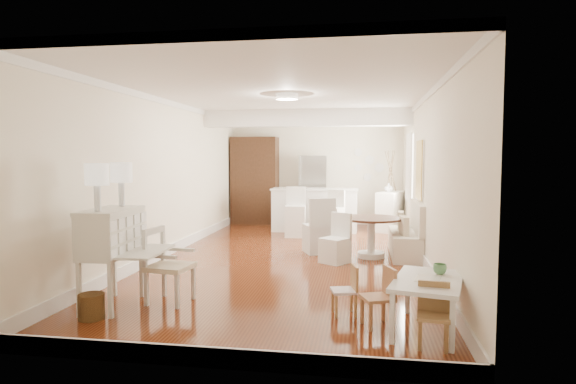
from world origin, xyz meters
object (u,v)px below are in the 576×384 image
(kids_chair_a, at_px, (377,297))
(slip_chair_near, at_px, (335,238))
(bar_stool_right, at_px, (333,213))
(sideboard, at_px, (390,211))
(secretary_bureau, at_px, (112,258))
(fridge, at_px, (326,191))
(gustavian_armchair, at_px, (170,265))
(kids_chair_b, at_px, (344,290))
(breakfast_counter, at_px, (315,210))
(wicker_basket, at_px, (91,306))
(slip_chair_far, at_px, (319,225))
(kids_chair_c, at_px, (433,315))
(pantry_cabinet, at_px, (255,181))
(bar_stool_left, at_px, (295,212))
(kids_table, at_px, (428,305))
(dining_table, at_px, (371,238))

(kids_chair_a, xyz_separation_m, slip_chair_near, (-0.62, 3.00, 0.10))
(bar_stool_right, relative_size, sideboard, 1.05)
(secretary_bureau, distance_m, fridge, 7.48)
(gustavian_armchair, xyz_separation_m, sideboard, (2.97, 6.25, 0.01))
(secretary_bureau, xyz_separation_m, bar_stool_right, (2.27, 5.50, -0.07))
(sideboard, bearing_deg, kids_chair_b, -78.41)
(fridge, bearing_deg, sideboard, -23.61)
(kids_chair_a, height_order, breakfast_counter, breakfast_counter)
(wicker_basket, bearing_deg, slip_chair_near, 52.48)
(slip_chair_far, bearing_deg, breakfast_counter, -105.86)
(kids_chair_c, height_order, pantry_cabinet, pantry_cabinet)
(bar_stool_left, bearing_deg, slip_chair_far, -72.68)
(pantry_cabinet, bearing_deg, slip_chair_far, -60.84)
(kids_chair_c, relative_size, slip_chair_far, 0.59)
(slip_chair_far, bearing_deg, kids_chair_a, 81.07)
(wicker_basket, bearing_deg, kids_chair_a, 4.41)
(secretary_bureau, distance_m, kids_table, 3.62)
(secretary_bureau, relative_size, bar_stool_right, 1.13)
(kids_table, distance_m, fridge, 7.65)
(kids_chair_c, bearing_deg, breakfast_counter, 112.43)
(dining_table, height_order, sideboard, sideboard)
(dining_table, distance_m, bar_stool_right, 2.35)
(kids_table, distance_m, kids_chair_b, 0.94)
(secretary_bureau, height_order, dining_table, secretary_bureau)
(wicker_basket, distance_m, slip_chair_far, 4.59)
(dining_table, xyz_separation_m, bar_stool_right, (-0.82, 2.19, 0.16))
(kids_chair_c, xyz_separation_m, bar_stool_left, (-2.14, 6.01, 0.25))
(kids_chair_a, xyz_separation_m, kids_chair_b, (-0.36, 0.33, -0.03))
(secretary_bureau, height_order, wicker_basket, secretary_bureau)
(sideboard, bearing_deg, wicker_basket, -98.12)
(slip_chair_near, bearing_deg, breakfast_counter, 135.38)
(bar_stool_left, xyz_separation_m, pantry_cabinet, (-1.35, 1.92, 0.60))
(pantry_cabinet, bearing_deg, kids_table, -64.95)
(wicker_basket, height_order, bar_stool_left, bar_stool_left)
(kids_chair_a, bearing_deg, breakfast_counter, 170.70)
(slip_chair_near, bearing_deg, kids_chair_a, -44.44)
(fridge, bearing_deg, slip_chair_far, -87.96)
(kids_chair_b, distance_m, breakfast_counter, 6.12)
(bar_stool_right, bearing_deg, breakfast_counter, 148.25)
(wicker_basket, relative_size, kids_chair_a, 0.44)
(gustavian_armchair, distance_m, slip_chair_near, 3.14)
(kids_chair_c, bearing_deg, sideboard, 97.80)
(bar_stool_left, bearing_deg, fridge, 69.62)
(fridge, bearing_deg, breakfast_counter, -100.78)
(wicker_basket, bearing_deg, dining_table, 50.59)
(breakfast_counter, xyz_separation_m, bar_stool_left, (-0.35, -0.84, 0.04))
(kids_chair_b, bearing_deg, kids_table, 52.95)
(kids_chair_c, relative_size, sideboard, 0.62)
(kids_table, bearing_deg, fridge, 102.11)
(secretary_bureau, bearing_deg, breakfast_counter, 71.32)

